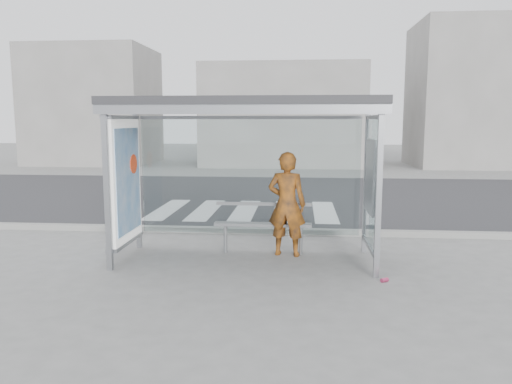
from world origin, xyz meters
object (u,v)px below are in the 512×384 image
Objects in this scene: bus_shelter at (222,139)px; person at (287,204)px; soda_can at (385,280)px; bench at (263,224)px.

bus_shelter reaches higher than person.
person reaches higher than soda_can.
person is 1.06× the size of bench.
bench is at bearing -3.76° from person.
bench reaches higher than soda_can.
soda_can is at bearing -21.64° from bus_shelter.
person is at bearing -13.94° from bench.
person reaches higher than bench.
person is 15.79× the size of soda_can.
person is at bearing 137.38° from soda_can.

